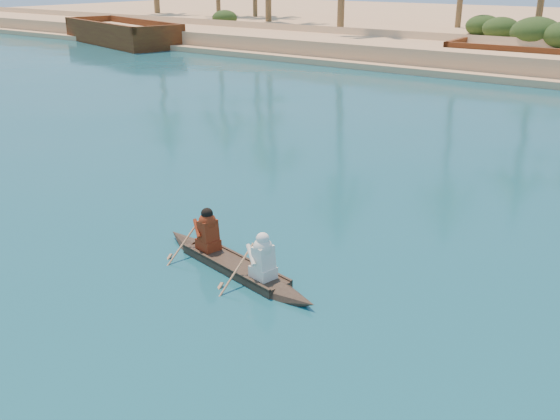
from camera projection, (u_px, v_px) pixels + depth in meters
The scene contains 3 objects.
canoe at pixel (234, 259), 12.10m from camera, with size 4.41×1.40×1.21m.
barge_left at pixel (122, 34), 49.40m from camera, with size 13.33×7.36×2.11m.
barge_mid at pixel (552, 62), 34.91m from camera, with size 11.49×4.22×1.89m.
Camera 1 is at (-0.76, -10.63, 5.46)m, focal length 40.00 mm.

